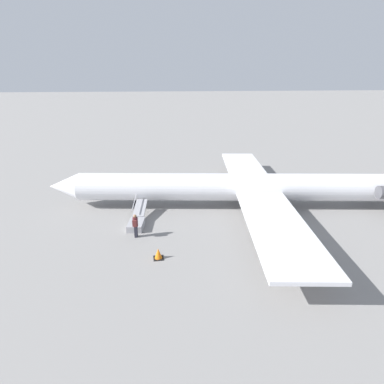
# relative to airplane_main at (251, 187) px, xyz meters

# --- Properties ---
(ground_plane) EXTENTS (600.00, 600.00, 0.00)m
(ground_plane) POSITION_rel_airplane_main_xyz_m (0.92, -0.16, -1.85)
(ground_plane) COLOR gray
(airplane_main) EXTENTS (33.42, 26.03, 6.20)m
(airplane_main) POSITION_rel_airplane_main_xyz_m (0.00, 0.00, 0.00)
(airplane_main) COLOR silver
(airplane_main) RESTS_ON ground
(boarding_stairs) EXTENTS (1.68, 4.13, 1.59)m
(boarding_stairs) POSITION_rel_airplane_main_xyz_m (9.80, 2.05, -1.48)
(boarding_stairs) COLOR #99999E
(boarding_stairs) RESTS_ON ground
(passenger) EXTENTS (0.38, 0.56, 1.74)m
(passenger) POSITION_rel_airplane_main_xyz_m (9.85, 3.90, -0.84)
(passenger) COLOR #23232D
(passenger) RESTS_ON ground
(traffic_cone_near_stairs) EXTENTS (0.63, 0.63, 0.69)m
(traffic_cone_near_stairs) POSITION_rel_airplane_main_xyz_m (8.46, 6.88, -1.52)
(traffic_cone_near_stairs) COLOR black
(traffic_cone_near_stairs) RESTS_ON ground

